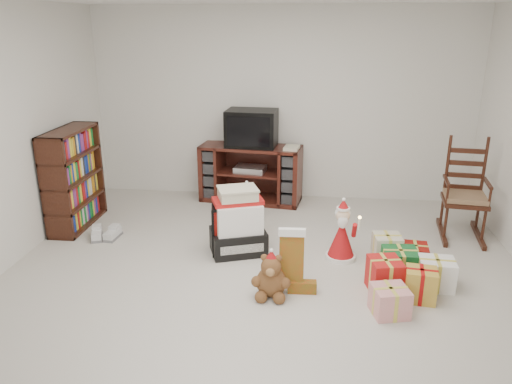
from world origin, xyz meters
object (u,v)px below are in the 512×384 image
rocking_chair (463,201)px  mrs_claus_figurine (247,214)px  teddy_bear (271,278)px  gift_pile (238,225)px  sneaker_pair (105,234)px  gift_cluster (405,270)px  crt_television (252,128)px  red_suitcase (233,229)px  santa_figurine (342,236)px  tv_stand (251,174)px  bookshelf (74,180)px

rocking_chair → mrs_claus_figurine: 2.41m
teddy_bear → mrs_claus_figurine: size_ratio=0.65×
gift_pile → teddy_bear: bearing=-83.7°
sneaker_pair → gift_cluster: size_ratio=0.29×
rocking_chair → mrs_claus_figurine: size_ratio=1.88×
crt_television → teddy_bear: bearing=-75.1°
red_suitcase → gift_cluster: (1.66, -0.46, -0.13)m
teddy_bear → mrs_claus_figurine: (-0.39, 1.34, 0.06)m
sneaker_pair → teddy_bear: bearing=-37.9°
teddy_bear → sneaker_pair: teddy_bear is taller
santa_figurine → tv_stand: bearing=124.6°
red_suitcase → sneaker_pair: bearing=161.8°
gift_pile → mrs_claus_figurine: 0.50m
teddy_bear → mrs_claus_figurine: 1.40m
santa_figurine → sneaker_pair: bearing=175.5°
red_suitcase → gift_pile: bearing=22.7°
gift_pile → red_suitcase: 0.07m
crt_television → rocking_chair: bearing=-14.9°
bookshelf → gift_pile: 2.08m
tv_stand → rocking_chair: 2.63m
gift_pile → mrs_claus_figurine: (0.03, 0.50, -0.07)m
santa_figurine → gift_cluster: 0.74m
tv_stand → crt_television: crt_television is taller
bookshelf → gift_pile: size_ratio=1.66×
red_suitcase → crt_television: crt_television is taller
red_suitcase → teddy_bear: red_suitcase is taller
rocking_chair → crt_television: bearing=167.7°
red_suitcase → crt_television: (-0.00, 1.64, 0.72)m
mrs_claus_figurine → gift_cluster: mrs_claus_figurine is taller
teddy_bear → sneaker_pair: 2.20m
gift_cluster → crt_television: size_ratio=1.78×
tv_stand → mrs_claus_figurine: tv_stand is taller
rocking_chair → gift_cluster: rocking_chair is taller
bookshelf → gift_pile: bookshelf is taller
santa_figurine → gift_cluster: bearing=-39.8°
gift_pile → gift_cluster: gift_pile is taller
tv_stand → crt_television: bearing=37.0°
mrs_claus_figurine → gift_cluster: bearing=-32.0°
rocking_chair → mrs_claus_figurine: (-2.40, -0.26, -0.16)m
gift_pile → red_suitcase: (-0.05, -0.03, -0.04)m
mrs_claus_figurine → sneaker_pair: 1.60m
tv_stand → gift_pile: tv_stand is taller
santa_figurine → crt_television: (-1.11, 1.63, 0.74)m
rocking_chair → gift_pile: bearing=-156.0°
mrs_claus_figurine → santa_figurine: bearing=-27.0°
red_suitcase → crt_television: 1.79m
bookshelf → santa_figurine: size_ratio=1.80×
rocking_chair → crt_television: 2.68m
rocking_chair → red_suitcase: bearing=-155.6°
tv_stand → rocking_chair: (2.49, -0.84, 0.01)m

